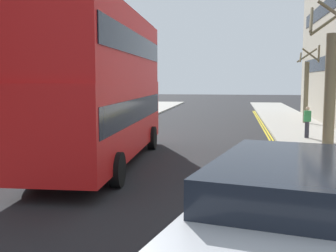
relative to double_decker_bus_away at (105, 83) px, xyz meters
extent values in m
cube|color=#ADA89E|center=(-4.14, 2.00, -2.96)|extent=(4.00, 80.00, 0.14)
cube|color=yellow|center=(6.76, 0.00, -3.03)|extent=(0.10, 56.00, 0.01)
cube|color=yellow|center=(6.60, 0.00, -3.03)|extent=(0.10, 56.00, 0.01)
cube|color=red|center=(0.00, 0.00, -1.29)|extent=(3.00, 10.91, 2.60)
cube|color=red|center=(0.00, 0.00, 1.26)|extent=(2.94, 10.69, 2.50)
cube|color=black|center=(0.00, 0.00, -0.99)|extent=(3.01, 10.48, 0.84)
cube|color=black|center=(0.00, 0.00, 1.36)|extent=(2.99, 10.26, 0.80)
cube|color=yellow|center=(-0.25, 5.37, 0.26)|extent=(2.00, 0.15, 0.44)
cube|color=maroon|center=(0.00, 0.00, 2.56)|extent=(2.70, 9.81, 0.10)
cylinder|color=black|center=(-1.41, 3.28, -2.51)|extent=(0.35, 1.05, 1.04)
cylinder|color=black|center=(1.09, 3.40, -2.51)|extent=(0.35, 1.05, 1.04)
cylinder|color=black|center=(-1.09, -3.40, -2.51)|extent=(0.35, 1.05, 1.04)
cylinder|color=black|center=(1.41, -3.29, -2.51)|extent=(0.35, 1.05, 1.04)
cube|color=silver|center=(5.39, -9.47, -2.09)|extent=(2.88, 5.00, 1.50)
cube|color=black|center=(5.42, -9.32, -1.29)|extent=(2.34, 3.36, 0.76)
cube|color=orange|center=(5.39, -9.47, -2.04)|extent=(2.82, 4.64, 0.10)
cylinder|color=black|center=(4.83, -7.85, -2.69)|extent=(0.36, 0.71, 0.68)
cylinder|color=#2D2D38|center=(8.48, 7.38, -2.46)|extent=(0.22, 0.22, 0.85)
cube|color=#338C4C|center=(8.48, 7.38, -1.76)|extent=(0.34, 0.22, 0.56)
sphere|color=beige|center=(8.48, 7.38, -1.37)|extent=(0.20, 0.20, 0.20)
cylinder|color=#6B6047|center=(9.68, 15.35, -0.76)|extent=(0.32, 0.32, 4.26)
cylinder|color=#6B6047|center=(10.41, 15.22, 1.89)|extent=(0.40, 1.53, 1.13)
cylinder|color=#6B6047|center=(9.75, 16.02, 1.84)|extent=(1.38, 0.28, 1.02)
cylinder|color=#6B6047|center=(9.24, 15.44, 1.68)|extent=(0.30, 0.95, 0.71)
cylinder|color=#6B6047|center=(9.80, 14.75, 1.80)|extent=(1.27, 0.38, 0.94)
cylinder|color=#6B6047|center=(8.44, 2.34, -0.50)|extent=(0.43, 0.43, 4.78)
cylinder|color=#6B6047|center=(8.29, 2.94, 2.33)|extent=(1.28, 0.44, 0.95)
cylinder|color=#6B6047|center=(7.66, 2.48, 2.45)|extent=(0.42, 1.63, 1.19)
camera|label=1|loc=(4.75, -14.65, 0.09)|focal=43.95mm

